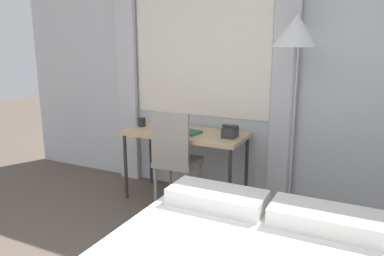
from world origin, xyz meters
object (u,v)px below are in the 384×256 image
(book, at_px, (187,132))
(mug, at_px, (142,122))
(standing_lamp, at_px, (296,42))
(desk, at_px, (185,138))
(desk_chair, at_px, (175,155))
(telephone, at_px, (230,132))

(book, relative_size, mug, 3.19)
(mug, bearing_deg, standing_lamp, -3.37)
(desk, bearing_deg, desk_chair, -86.46)
(desk_chair, xyz_separation_m, telephone, (0.47, 0.24, 0.23))
(book, bearing_deg, desk, 132.37)
(desk_chair, height_order, standing_lamp, standing_lamp)
(desk, relative_size, mug, 13.45)
(desk_chair, distance_m, mug, 0.65)
(standing_lamp, distance_m, mug, 1.82)
(desk_chair, relative_size, telephone, 6.53)
(desk, xyz_separation_m, mug, (-0.54, 0.01, 0.11))
(desk_chair, relative_size, standing_lamp, 0.54)
(telephone, distance_m, mug, 1.02)
(desk, relative_size, standing_lamp, 0.67)
(desk_chair, height_order, book, desk_chair)
(standing_lamp, relative_size, telephone, 12.10)
(desk, height_order, book, book)
(desk_chair, xyz_separation_m, standing_lamp, (1.05, 0.17, 1.07))
(desk_chair, height_order, mug, desk_chair)
(standing_lamp, relative_size, mug, 20.04)
(desk, relative_size, book, 4.21)
(telephone, bearing_deg, book, -176.52)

